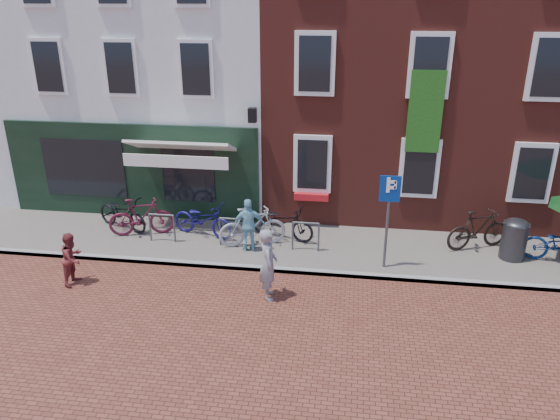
# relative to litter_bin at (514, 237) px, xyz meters

# --- Properties ---
(ground) EXTENTS (80.00, 80.00, 0.00)m
(ground) POSITION_rel_litter_bin_xyz_m (-5.89, -1.51, -0.70)
(ground) COLOR brown
(sidewalk) EXTENTS (24.00, 3.00, 0.10)m
(sidewalk) POSITION_rel_litter_bin_xyz_m (-4.89, -0.01, -0.65)
(sidewalk) COLOR slate
(sidewalk) RESTS_ON ground
(building_stucco) EXTENTS (8.00, 8.00, 9.00)m
(building_stucco) POSITION_rel_litter_bin_xyz_m (-10.89, 5.49, 3.80)
(building_stucco) COLOR silver
(building_stucco) RESTS_ON ground
(building_brick_mid) EXTENTS (6.00, 8.00, 10.00)m
(building_brick_mid) POSITION_rel_litter_bin_xyz_m (-3.89, 5.49, 4.30)
(building_brick_mid) COLOR maroon
(building_brick_mid) RESTS_ON ground
(building_brick_right) EXTENTS (6.00, 8.00, 10.00)m
(building_brick_right) POSITION_rel_litter_bin_xyz_m (2.11, 5.49, 4.30)
(building_brick_right) COLOR maroon
(building_brick_right) RESTS_ON ground
(litter_bin) EXTENTS (0.64, 0.64, 1.17)m
(litter_bin) POSITION_rel_litter_bin_xyz_m (0.00, 0.00, 0.00)
(litter_bin) COLOR #333335
(litter_bin) RESTS_ON sidewalk
(parking_sign) EXTENTS (0.50, 0.08, 2.43)m
(parking_sign) POSITION_rel_litter_bin_xyz_m (-3.32, -0.98, 1.05)
(parking_sign) COLOR #4C4C4F
(parking_sign) RESTS_ON sidewalk
(woman) EXTENTS (0.54, 0.70, 1.70)m
(woman) POSITION_rel_litter_bin_xyz_m (-6.01, -2.66, 0.15)
(woman) COLOR gray
(woman) RESTS_ON ground
(boy) EXTENTS (0.56, 0.68, 1.30)m
(boy) POSITION_rel_litter_bin_xyz_m (-10.75, -2.66, -0.05)
(boy) COLOR maroon
(boy) RESTS_ON ground
(cafe_person) EXTENTS (0.92, 0.56, 1.46)m
(cafe_person) POSITION_rel_litter_bin_xyz_m (-6.89, -0.51, 0.13)
(cafe_person) COLOR #81C2D1
(cafe_person) RESTS_ON sidewalk
(bicycle_0) EXTENTS (2.00, 1.40, 1.00)m
(bicycle_0) POSITION_rel_litter_bin_xyz_m (-10.85, 0.38, -0.10)
(bicycle_0) COLOR black
(bicycle_0) RESTS_ON sidewalk
(bicycle_1) EXTENTS (1.91, 1.05, 1.11)m
(bicycle_1) POSITION_rel_litter_bin_xyz_m (-10.12, 0.04, -0.05)
(bicycle_1) COLOR #531325
(bicycle_1) RESTS_ON sidewalk
(bicycle_2) EXTENTS (2.01, 1.18, 1.00)m
(bicycle_2) POSITION_rel_litter_bin_xyz_m (-8.37, 0.24, -0.10)
(bicycle_2) COLOR navy
(bicycle_2) RESTS_ON sidewalk
(bicycle_3) EXTENTS (1.91, 1.12, 1.11)m
(bicycle_3) POSITION_rel_litter_bin_xyz_m (-6.86, -0.20, -0.05)
(bicycle_3) COLOR #A3A3A5
(bicycle_3) RESTS_ON sidewalk
(bicycle_4) EXTENTS (2.01, 1.21, 1.00)m
(bicycle_4) POSITION_rel_litter_bin_xyz_m (-6.11, 0.38, -0.10)
(bicycle_4) COLOR black
(bicycle_4) RESTS_ON sidewalk
(bicycle_5) EXTENTS (1.90, 1.22, 1.11)m
(bicycle_5) POSITION_rel_litter_bin_xyz_m (-0.81, 0.48, -0.05)
(bicycle_5) COLOR black
(bicycle_5) RESTS_ON sidewalk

